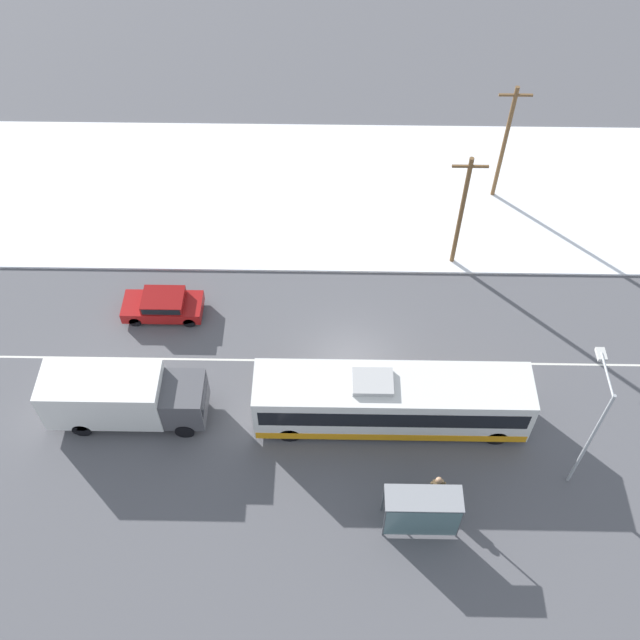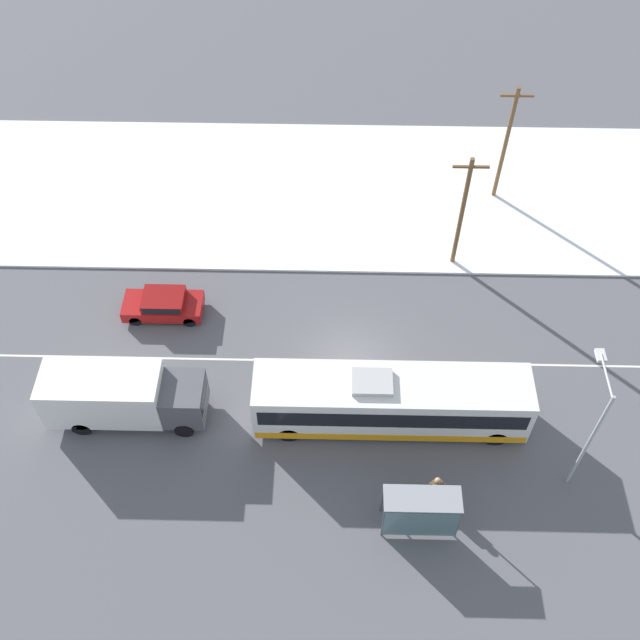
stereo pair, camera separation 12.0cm
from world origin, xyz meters
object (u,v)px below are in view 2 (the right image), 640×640
(utility_pole_roadside, at_px, (462,212))
(streetlamp, at_px, (593,420))
(box_truck, at_px, (121,396))
(pedestrian_at_stop, at_px, (436,487))
(utility_pole_snowlot, at_px, (506,143))
(sedan_car, at_px, (163,304))
(city_bus, at_px, (391,401))
(bus_shelter, at_px, (422,512))

(utility_pole_roadside, bearing_deg, streetlamp, -72.84)
(box_truck, xyz_separation_m, pedestrian_at_stop, (14.12, -3.97, -0.52))
(utility_pole_snowlot, bearing_deg, sedan_car, -152.61)
(pedestrian_at_stop, bearing_deg, sedan_car, 142.43)
(city_bus, bearing_deg, utility_pole_snowlot, 66.46)
(bus_shelter, relative_size, utility_pole_roadside, 0.44)
(city_bus, distance_m, streetlamp, 8.67)
(sedan_car, bearing_deg, box_truck, 82.32)
(pedestrian_at_stop, distance_m, utility_pole_snowlot, 20.54)
(box_truck, height_order, utility_pole_snowlot, utility_pole_snowlot)
(box_truck, distance_m, sedan_car, 6.36)
(city_bus, relative_size, utility_pole_roadside, 1.72)
(city_bus, height_order, pedestrian_at_stop, city_bus)
(streetlamp, relative_size, utility_pole_roadside, 0.94)
(city_bus, xyz_separation_m, sedan_car, (-11.46, 6.24, -0.84))
(city_bus, distance_m, pedestrian_at_stop, 4.39)
(sedan_car, relative_size, bus_shelter, 1.29)
(streetlamp, bearing_deg, pedestrian_at_stop, -166.28)
(sedan_car, bearing_deg, bus_shelter, 137.07)
(box_truck, height_order, streetlamp, streetlamp)
(streetlamp, bearing_deg, utility_pole_roadside, 107.16)
(sedan_car, relative_size, utility_pole_snowlot, 0.54)
(bus_shelter, xyz_separation_m, utility_pole_snowlot, (5.81, 21.12, 2.26))
(sedan_car, height_order, utility_pole_snowlot, utility_pole_snowlot)
(pedestrian_at_stop, height_order, utility_pole_snowlot, utility_pole_snowlot)
(sedan_car, height_order, pedestrian_at_stop, pedestrian_at_stop)
(box_truck, bearing_deg, utility_pole_snowlot, 39.39)
(city_bus, relative_size, sedan_car, 3.04)
(bus_shelter, relative_size, utility_pole_snowlot, 0.42)
(pedestrian_at_stop, xyz_separation_m, streetlamp, (6.01, 1.47, 3.22))
(utility_pole_roadside, bearing_deg, city_bus, -110.87)
(sedan_car, height_order, utility_pole_roadside, utility_pole_roadside)
(sedan_car, relative_size, utility_pole_roadside, 0.56)
(sedan_car, bearing_deg, utility_pole_roadside, -165.48)
(box_truck, xyz_separation_m, utility_pole_snowlot, (19.16, 15.73, 2.30))
(box_truck, height_order, utility_pole_roadside, utility_pole_roadside)
(box_truck, relative_size, streetlamp, 1.07)
(box_truck, distance_m, pedestrian_at_stop, 14.68)
(streetlamp, height_order, utility_pole_roadside, utility_pole_roadside)
(bus_shelter, distance_m, utility_pole_snowlot, 22.03)
(utility_pole_snowlot, bearing_deg, bus_shelter, -105.39)
(pedestrian_at_stop, distance_m, bus_shelter, 1.71)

